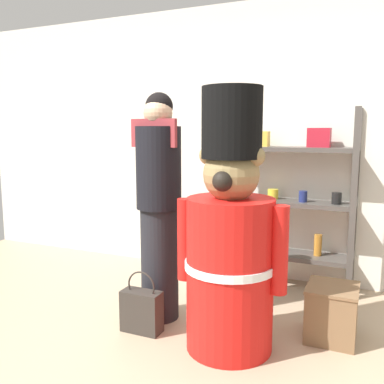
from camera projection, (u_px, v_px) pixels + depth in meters
back_wall at (242, 142)px, 4.10m from camera, size 6.40×0.12×2.60m
merchandise_shelf at (289, 196)px, 3.76m from camera, size 1.17×0.35×1.61m
teddy_bear_guard at (230, 243)px, 2.66m from camera, size 0.73×0.58×1.68m
person_shopper at (159, 204)px, 3.09m from camera, size 0.35×0.33×1.69m
shopping_bag at (142, 310)px, 2.96m from camera, size 0.29×0.13×0.44m
display_crate at (332, 312)px, 2.85m from camera, size 0.34×0.36×0.37m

